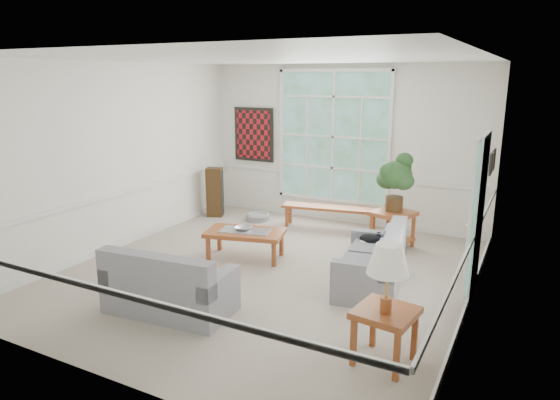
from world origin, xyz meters
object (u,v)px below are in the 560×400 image
at_px(side_table, 384,336).
at_px(coffee_table, 245,244).
at_px(end_table, 392,229).
at_px(loveseat_right, 371,257).
at_px(loveseat_front, 170,279).

bearing_deg(side_table, coffee_table, 145.76).
bearing_deg(end_table, loveseat_right, -84.30).
bearing_deg(end_table, loveseat_front, -116.17).
bearing_deg(side_table, end_table, 104.02).
xyz_separation_m(end_table, side_table, (0.86, -3.45, -0.02)).
distance_m(loveseat_right, side_table, 1.88).
relative_size(coffee_table, side_table, 2.10).
xyz_separation_m(loveseat_right, coffee_table, (-2.06, 0.13, -0.19)).
bearing_deg(coffee_table, loveseat_right, -17.91).
xyz_separation_m(loveseat_front, end_table, (1.74, 3.54, -0.10)).
xyz_separation_m(loveseat_front, side_table, (2.60, 0.09, -0.12)).
bearing_deg(loveseat_right, side_table, -77.23).
height_order(coffee_table, end_table, end_table).
bearing_deg(loveseat_right, loveseat_front, -145.09).
distance_m(coffee_table, side_table, 3.33).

